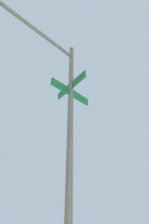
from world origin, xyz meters
name	(u,v)px	position (x,y,z in m)	size (l,w,h in m)	color
traffic_signal_near	(26,67)	(-6.48, -5.92, 4.33)	(2.77, 2.13, 6.16)	#474C47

